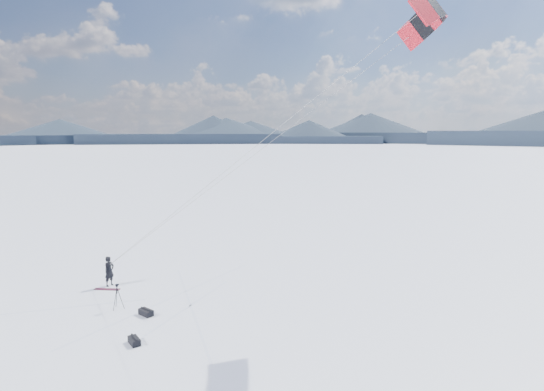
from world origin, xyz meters
The scene contains 9 objects.
ground centered at (0.00, 0.00, 0.00)m, with size 1800.00×1800.00×0.00m, color white.
horizon_hills centered at (0.00, 0.00, 4.70)m, with size 704.00×705.94×10.61m.
snow_tracks centered at (-1.98, 0.09, 0.00)m, with size 13.93×9.84×0.01m.
snowkiter centered at (-2.79, 1.59, 0.00)m, with size 0.63×0.41×1.72m, color black.
snowboard centered at (-2.41, 1.05, 0.02)m, with size 1.44×0.27×0.04m, color maroon.
tripod centered at (0.29, -0.65, 0.83)m, with size 0.58×0.53×1.29m.
gear_bag_a centered at (2.11, -0.57, 0.15)m, with size 0.83×0.50×0.35m.
gear_bag_b centered at (3.83, -3.03, 0.14)m, with size 0.80×0.65×0.33m.
power_kite centered at (13.06, 6.70, 13.97)m, with size 17.33×8.01×13.76m.
Camera 1 is at (17.50, -15.94, 8.80)m, focal length 30.00 mm.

